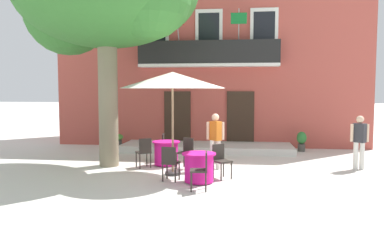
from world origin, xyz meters
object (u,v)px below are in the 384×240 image
(cafe_table_near_tree, at_px, (166,153))
(pedestrian_near_entrance, at_px, (359,139))
(cafe_chair_middle_1, at_px, (202,168))
(ground_planter_left, at_px, (118,140))
(ground_planter_right, at_px, (302,140))
(cafe_chair_middle_0, at_px, (170,161))
(cafe_chair_near_tree_1, at_px, (144,151))
(cafe_chair_near_tree_2, at_px, (186,151))
(cafe_chair_middle_2, at_px, (221,159))
(cafe_table_middle, at_px, (199,167))
(cafe_umbrella, at_px, (173,81))
(pedestrian_mid_plaza, at_px, (215,138))
(cafe_chair_near_tree_0, at_px, (166,145))

(cafe_table_near_tree, xyz_separation_m, pedestrian_near_entrance, (5.79, 0.09, 0.51))
(cafe_chair_middle_1, distance_m, ground_planter_left, 7.32)
(ground_planter_right, bearing_deg, cafe_chair_middle_0, -127.70)
(cafe_chair_near_tree_1, xyz_separation_m, ground_planter_right, (5.23, 3.80, -0.10))
(pedestrian_near_entrance, bearing_deg, ground_planter_right, 109.40)
(cafe_chair_near_tree_2, xyz_separation_m, ground_planter_right, (3.97, 3.65, -0.10))
(cafe_chair_middle_0, bearing_deg, ground_planter_right, 52.30)
(cafe_chair_near_tree_1, xyz_separation_m, cafe_chair_middle_2, (2.36, -1.07, 0.00))
(cafe_chair_near_tree_2, relative_size, cafe_table_middle, 1.05)
(cafe_chair_near_tree_1, xyz_separation_m, cafe_chair_near_tree_2, (1.26, 0.15, 0.00))
(ground_planter_left, bearing_deg, cafe_chair_middle_2, -47.71)
(cafe_table_near_tree, height_order, cafe_umbrella, cafe_umbrella)
(cafe_chair_near_tree_1, bearing_deg, cafe_chair_near_tree_2, 6.78)
(pedestrian_mid_plaza, bearing_deg, cafe_chair_near_tree_0, 146.05)
(cafe_chair_middle_2, distance_m, pedestrian_near_entrance, 4.35)
(cafe_chair_middle_0, bearing_deg, cafe_chair_near_tree_0, 102.66)
(cafe_chair_middle_0, bearing_deg, cafe_table_near_tree, 103.55)
(pedestrian_near_entrance, bearing_deg, cafe_chair_middle_2, -157.89)
(cafe_table_near_tree, distance_m, cafe_chair_near_tree_0, 0.77)
(cafe_chair_middle_0, distance_m, pedestrian_near_entrance, 5.72)
(cafe_chair_middle_2, bearing_deg, cafe_chair_middle_1, -106.61)
(cafe_table_middle, bearing_deg, pedestrian_near_entrance, 25.56)
(cafe_chair_middle_1, bearing_deg, cafe_chair_near_tree_2, 105.88)
(cafe_chair_near_tree_2, relative_size, cafe_chair_middle_2, 1.00)
(cafe_table_near_tree, bearing_deg, cafe_chair_near_tree_1, -140.81)
(cafe_chair_middle_0, relative_size, ground_planter_right, 1.19)
(cafe_chair_middle_0, distance_m, ground_planter_right, 6.79)
(pedestrian_mid_plaza, bearing_deg, ground_planter_right, 50.27)
(cafe_chair_near_tree_1, bearing_deg, ground_planter_right, 36.00)
(cafe_table_middle, bearing_deg, cafe_table_near_tree, 120.89)
(cafe_chair_middle_2, height_order, cafe_umbrella, cafe_umbrella)
(cafe_chair_near_tree_2, xyz_separation_m, cafe_chair_middle_1, (0.71, -2.50, 0.00))
(cafe_chair_near_tree_2, height_order, pedestrian_near_entrance, pedestrian_near_entrance)
(pedestrian_near_entrance, bearing_deg, cafe_chair_near_tree_2, -175.37)
(cafe_chair_near_tree_0, distance_m, cafe_chair_middle_1, 3.88)
(cafe_chair_near_tree_1, height_order, pedestrian_near_entrance, pedestrian_near_entrance)
(cafe_chair_near_tree_0, distance_m, cafe_table_middle, 3.15)
(cafe_table_near_tree, height_order, cafe_chair_near_tree_0, cafe_chair_near_tree_0)
(cafe_table_middle, height_order, cafe_chair_middle_2, cafe_chair_middle_2)
(cafe_chair_middle_1, distance_m, pedestrian_near_entrance, 5.29)
(ground_planter_right, distance_m, pedestrian_near_entrance, 3.47)
(cafe_chair_near_tree_2, bearing_deg, cafe_chair_middle_2, -48.09)
(cafe_table_near_tree, xyz_separation_m, ground_planter_left, (-2.62, 3.29, -0.06))
(cafe_chair_middle_2, xyz_separation_m, pedestrian_near_entrance, (4.01, 1.63, 0.37))
(cafe_table_near_tree, bearing_deg, pedestrian_mid_plaza, -14.25)
(cafe_table_middle, bearing_deg, pedestrian_mid_plaza, 79.63)
(cafe_table_near_tree, relative_size, ground_planter_right, 1.13)
(cafe_chair_near_tree_0, relative_size, pedestrian_near_entrance, 0.57)
(cafe_chair_near_tree_2, bearing_deg, ground_planter_right, 42.62)
(cafe_table_middle, bearing_deg, cafe_chair_middle_0, 177.41)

